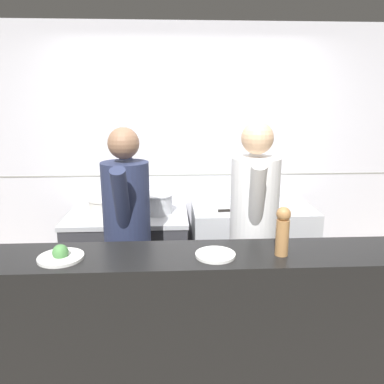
{
  "coord_description": "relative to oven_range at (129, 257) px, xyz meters",
  "views": [
    {
      "loc": [
        -0.15,
        -2.27,
        1.9
      ],
      "look_at": [
        0.0,
        0.72,
        1.15
      ],
      "focal_mm": 35.0,
      "sensor_mm": 36.0,
      "label": 1
    }
  ],
  "objects": [
    {
      "name": "chef_sous",
      "position": [
        1.02,
        -0.71,
        0.54
      ],
      "size": [
        0.41,
        0.76,
        1.74
      ],
      "rotation": [
        0.0,
        0.0,
        -0.17
      ],
      "color": "black",
      "rests_on": "ground_plane"
    },
    {
      "name": "prep_counter",
      "position": [
        1.17,
        -0.0,
        0.02
      ],
      "size": [
        1.12,
        0.65,
        0.91
      ],
      "color": "#B7BABF",
      "rests_on": "ground_plane"
    },
    {
      "name": "ground_plane",
      "position": [
        0.58,
        -1.06,
        -0.43
      ],
      "size": [
        14.0,
        14.0,
        0.0
      ],
      "primitive_type": "plane",
      "color": "#7F705B"
    },
    {
      "name": "stock_pot",
      "position": [
        -0.22,
        0.01,
        0.51
      ],
      "size": [
        0.26,
        0.26,
        0.14
      ],
      "color": "beige",
      "rests_on": "oven_range"
    },
    {
      "name": "plated_dish_main",
      "position": [
        -0.23,
        -1.28,
        0.58
      ],
      "size": [
        0.26,
        0.26,
        0.09
      ],
      "color": "white",
      "rests_on": "pass_counter"
    },
    {
      "name": "oven_range",
      "position": [
        0.0,
        0.0,
        0.0
      ],
      "size": [
        1.11,
        0.71,
        0.86
      ],
      "color": "#38383D",
      "rests_on": "ground_plane"
    },
    {
      "name": "plated_dish_appetiser",
      "position": [
        0.67,
        -1.29,
        0.57
      ],
      "size": [
        0.24,
        0.24,
        0.02
      ],
      "color": "white",
      "rests_on": "pass_counter"
    },
    {
      "name": "mixing_bowl_steel",
      "position": [
        0.97,
        -0.0,
        0.52
      ],
      "size": [
        0.3,
        0.3,
        0.07
      ],
      "color": "#B7BABF",
      "rests_on": "prep_counter"
    },
    {
      "name": "chefs_knife",
      "position": [
        0.97,
        -0.14,
        0.49
      ],
      "size": [
        0.36,
        0.06,
        0.02
      ],
      "color": "#B7BABF",
      "rests_on": "prep_counter"
    },
    {
      "name": "sauce_pot",
      "position": [
        0.27,
        0.03,
        0.53
      ],
      "size": [
        0.31,
        0.31,
        0.18
      ],
      "color": "#B7BABF",
      "rests_on": "oven_range"
    },
    {
      "name": "wall_back_tiled",
      "position": [
        0.58,
        0.4,
        0.87
      ],
      "size": [
        8.0,
        0.06,
        2.6
      ],
      "color": "silver",
      "rests_on": "ground_plane"
    },
    {
      "name": "pepper_mill",
      "position": [
        1.07,
        -1.29,
        0.72
      ],
      "size": [
        0.09,
        0.09,
        0.3
      ],
      "color": "#AD7A47",
      "rests_on": "pass_counter"
    },
    {
      "name": "chef_head_cook",
      "position": [
        0.08,
        -0.67,
        0.52
      ],
      "size": [
        0.35,
        0.74,
        1.71
      ],
      "rotation": [
        0.0,
        0.0,
        -0.02
      ],
      "color": "black",
      "rests_on": "ground_plane"
    },
    {
      "name": "pass_counter",
      "position": [
        0.59,
        -1.25,
        0.06
      ],
      "size": [
        2.97,
        0.45,
        0.99
      ],
      "color": "black",
      "rests_on": "ground_plane"
    }
  ]
}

